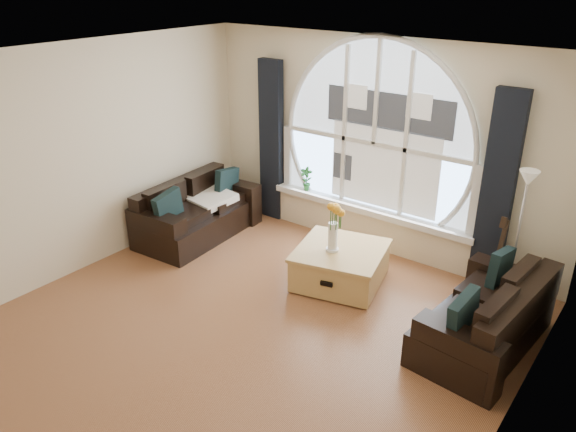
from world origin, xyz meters
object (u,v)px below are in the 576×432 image
(sofa_right, at_px, (485,310))
(floor_lamp, at_px, (516,243))
(sofa_left, at_px, (198,209))
(potted_plant, at_px, (306,179))
(guitar, at_px, (500,258))
(vase_flowers, at_px, (333,220))
(coffee_chest, at_px, (340,264))

(sofa_right, height_order, floor_lamp, floor_lamp)
(sofa_left, bearing_deg, potted_plant, 45.03)
(potted_plant, bearing_deg, guitar, -6.76)
(vase_flowers, bearing_deg, sofa_right, -2.65)
(vase_flowers, xyz_separation_m, potted_plant, (-1.18, 1.14, -0.11))
(floor_lamp, relative_size, potted_plant, 4.77)
(coffee_chest, height_order, vase_flowers, vase_flowers)
(coffee_chest, distance_m, guitar, 1.76)
(potted_plant, bearing_deg, sofa_left, -130.87)
(vase_flowers, distance_m, guitar, 1.86)
(vase_flowers, relative_size, potted_plant, 2.09)
(floor_lamp, bearing_deg, vase_flowers, -158.23)
(coffee_chest, xyz_separation_m, floor_lamp, (1.74, 0.63, 0.56))
(coffee_chest, distance_m, potted_plant, 1.69)
(vase_flowers, relative_size, floor_lamp, 0.44)
(sofa_right, relative_size, floor_lamp, 1.01)
(sofa_right, distance_m, vase_flowers, 1.86)
(sofa_left, bearing_deg, sofa_right, -5.09)
(guitar, bearing_deg, sofa_left, -160.44)
(sofa_left, relative_size, potted_plant, 5.06)
(sofa_right, height_order, potted_plant, potted_plant)
(sofa_left, height_order, sofa_right, sofa_left)
(vase_flowers, bearing_deg, floor_lamp, 21.77)
(floor_lamp, distance_m, guitar, 0.32)
(guitar, bearing_deg, coffee_chest, -148.34)
(potted_plant, bearing_deg, floor_lamp, -8.03)
(sofa_left, height_order, coffee_chest, sofa_left)
(sofa_left, distance_m, coffee_chest, 2.25)
(sofa_left, height_order, potted_plant, potted_plant)
(sofa_left, xyz_separation_m, floor_lamp, (3.98, 0.73, 0.40))
(vase_flowers, distance_m, potted_plant, 1.64)
(sofa_left, distance_m, sofa_right, 3.99)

